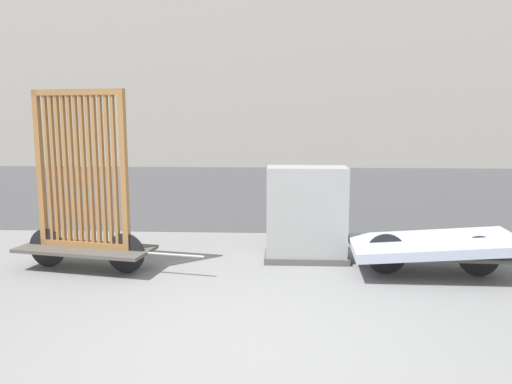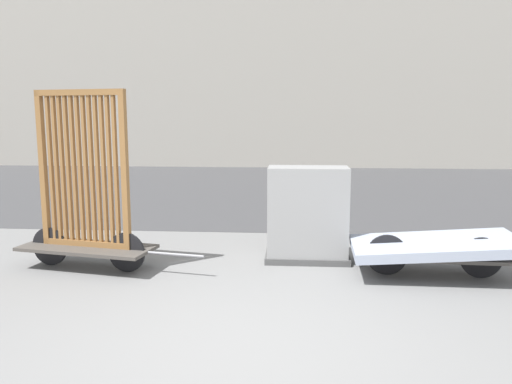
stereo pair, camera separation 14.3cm
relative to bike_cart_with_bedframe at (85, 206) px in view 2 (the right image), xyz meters
The scene contains 6 objects.
ground_plane 2.94m from the bike_cart_with_bedframe, 43.44° to the right, with size 60.00×60.00×0.00m, color slate.
road_strip 7.40m from the bike_cart_with_bedframe, 73.75° to the left, with size 56.00×10.12×0.01m.
building_facade 14.98m from the bike_cart_with_bedframe, 81.70° to the left, with size 48.00×4.00×10.60m.
bike_cart_with_bedframe is the anchor object (origin of this frame).
bike_cart_with_mattress 4.15m from the bike_cart_with_bedframe, ahead, with size 2.47×1.07×0.49m.
utility_cabinet 2.74m from the bike_cart_with_bedframe, 11.36° to the left, with size 1.07×0.54×1.21m.
Camera 2 is at (0.43, -3.78, 1.85)m, focal length 35.00 mm.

